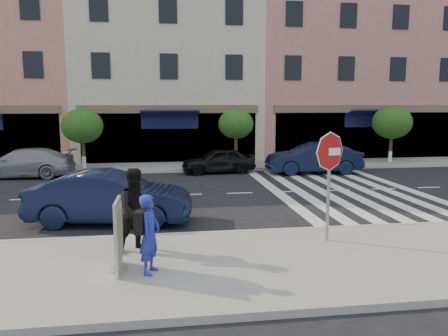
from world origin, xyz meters
The scene contains 16 objects.
ground centered at (0.00, 0.00, 0.00)m, with size 120.00×120.00×0.00m, color black.
sidewalk_near centered at (0.00, -3.75, 0.07)m, with size 60.00×4.50×0.15m, color gray.
sidewalk_far centered at (0.00, 11.00, 0.07)m, with size 60.00×3.00×0.15m, color gray.
building_centre centered at (-0.50, 17.00, 5.50)m, with size 11.00×9.00×11.00m, color beige.
building_east_mid centered at (11.50, 17.00, 6.50)m, with size 13.00×9.00×13.00m, color tan.
street_tree_wb centered at (-5.00, 10.80, 2.31)m, with size 2.10×2.10×3.06m.
street_tree_c centered at (3.00, 10.80, 2.36)m, with size 1.90×1.90×3.04m.
street_tree_ea centered at (12.00, 10.80, 2.39)m, with size 2.20×2.20×3.19m.
stop_sign centered at (2.97, -2.62, 2.08)m, with size 0.94×0.14×2.67m.
photographer centered at (-1.26, -4.07, 0.94)m, with size 0.58×0.38×1.58m, color #222A9C.
walker centered at (-1.58, -2.69, 1.10)m, with size 0.92×0.72×1.90m, color black.
poster_board centered at (-1.88, -3.87, 0.85)m, with size 0.34×0.95×1.45m.
car_near_mid centered at (-2.50, 0.30, 0.77)m, with size 1.62×4.65×1.53m, color black.
car_far_left centered at (-7.53, 9.10, 0.69)m, with size 1.93×4.74×1.38m, color gray.
car_far_mid centered at (1.82, 9.10, 0.62)m, with size 1.47×3.66×1.25m, color black.
car_far_right centered at (6.50, 8.27, 0.77)m, with size 1.63×4.66×1.54m, color black.
Camera 1 is at (-1.00, -12.46, 3.48)m, focal length 35.00 mm.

